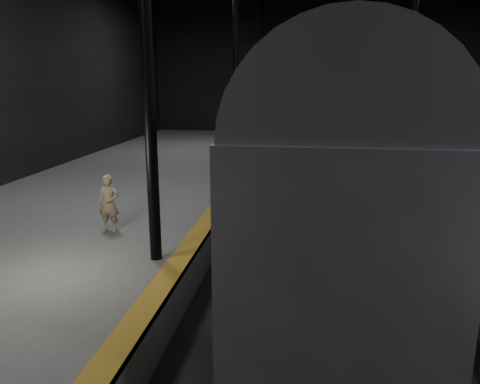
# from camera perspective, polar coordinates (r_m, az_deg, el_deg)

# --- Properties ---
(ground) EXTENTS (44.00, 44.00, 0.00)m
(ground) POSITION_cam_1_polar(r_m,az_deg,el_deg) (14.58, 9.60, -6.60)
(ground) COLOR black
(ground) RESTS_ON ground
(platform_left) EXTENTS (9.00, 43.80, 1.00)m
(platform_left) POSITION_cam_1_polar(r_m,az_deg,el_deg) (16.04, -18.22, -3.33)
(platform_left) COLOR #545451
(platform_left) RESTS_ON ground
(tactile_strip) EXTENTS (0.50, 43.80, 0.01)m
(tactile_strip) POSITION_cam_1_polar(r_m,az_deg,el_deg) (14.53, -3.17, -2.32)
(tactile_strip) COLOR olive
(tactile_strip) RESTS_ON platform_left
(track) EXTENTS (2.40, 43.00, 0.24)m
(track) POSITION_cam_1_polar(r_m,az_deg,el_deg) (14.56, 9.61, -6.35)
(track) COLOR #3F3328
(track) RESTS_ON ground
(train) EXTENTS (3.18, 21.26, 5.68)m
(train) POSITION_cam_1_polar(r_m,az_deg,el_deg) (15.85, 9.92, 6.86)
(train) COLOR #929599
(train) RESTS_ON ground
(woman) EXTENTS (0.58, 0.39, 1.55)m
(woman) POSITION_cam_1_polar(r_m,az_deg,el_deg) (12.91, -15.69, -1.36)
(woman) COLOR tan
(woman) RESTS_ON platform_left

